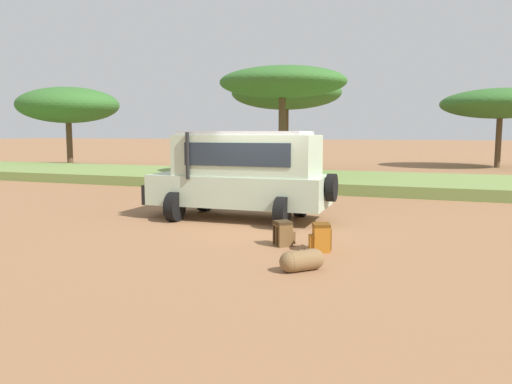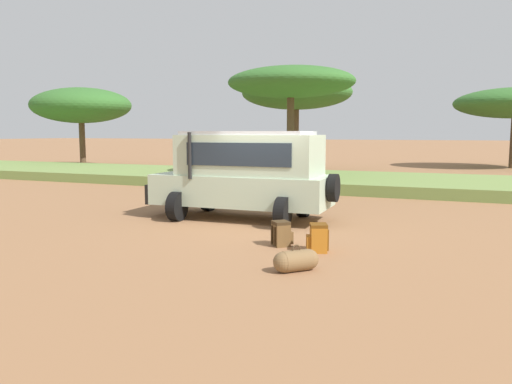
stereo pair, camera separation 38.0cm
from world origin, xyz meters
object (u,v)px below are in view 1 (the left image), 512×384
(backpack_cluster_center, at_px, (283,234))
(acacia_tree_left_mid, at_px, (286,93))
(safari_vehicle, at_px, (243,173))
(acacia_tree_far_left, at_px, (68,105))
(backpack_beside_front_wheel, at_px, (321,238))
(duffel_bag_low_black_case, at_px, (302,260))
(acacia_tree_centre_back, at_px, (282,83))
(acacia_tree_right_mid, at_px, (501,104))

(backpack_cluster_center, distance_m, acacia_tree_left_mid, 22.07)
(safari_vehicle, distance_m, acacia_tree_far_left, 24.92)
(backpack_beside_front_wheel, bearing_deg, backpack_cluster_center, 165.79)
(safari_vehicle, relative_size, duffel_bag_low_black_case, 7.48)
(safari_vehicle, distance_m, backpack_cluster_center, 3.62)
(acacia_tree_centre_back, relative_size, acacia_tree_right_mid, 0.76)
(acacia_tree_left_mid, relative_size, acacia_tree_centre_back, 1.16)
(safari_vehicle, bearing_deg, acacia_tree_far_left, 141.75)
(safari_vehicle, xyz_separation_m, acacia_tree_left_mid, (-4.37, 17.82, 3.59))
(safari_vehicle, height_order, backpack_beside_front_wheel, safari_vehicle)
(acacia_tree_far_left, distance_m, acacia_tree_right_mid, 29.74)
(backpack_beside_front_wheel, distance_m, acacia_tree_far_left, 29.18)
(safari_vehicle, relative_size, backpack_beside_front_wheel, 9.38)
(safari_vehicle, xyz_separation_m, acacia_tree_centre_back, (-2.05, 9.88, 3.42))
(backpack_cluster_center, relative_size, acacia_tree_left_mid, 0.08)
(acacia_tree_centre_back, bearing_deg, acacia_tree_right_mid, 55.50)
(acacia_tree_left_mid, height_order, acacia_tree_centre_back, acacia_tree_left_mid)
(duffel_bag_low_black_case, bearing_deg, acacia_tree_centre_back, 109.24)
(acacia_tree_far_left, height_order, acacia_tree_centre_back, acacia_tree_far_left)
(acacia_tree_left_mid, xyz_separation_m, acacia_tree_centre_back, (2.32, -7.94, -0.17))
(backpack_cluster_center, xyz_separation_m, duffel_bag_low_black_case, (0.90, -1.75, -0.07))
(safari_vehicle, relative_size, backpack_cluster_center, 10.09)
(backpack_beside_front_wheel, relative_size, backpack_cluster_center, 1.08)
(duffel_bag_low_black_case, xyz_separation_m, acacia_tree_centre_back, (-5.03, 14.40, 4.53))
(backpack_beside_front_wheel, bearing_deg, safari_vehicle, 134.39)
(backpack_cluster_center, bearing_deg, backpack_beside_front_wheel, -14.21)
(backpack_cluster_center, relative_size, acacia_tree_right_mid, 0.07)
(acacia_tree_right_mid, bearing_deg, acacia_tree_far_left, -160.31)
(safari_vehicle, distance_m, acacia_tree_right_mid, 26.92)
(backpack_beside_front_wheel, relative_size, duffel_bag_low_black_case, 0.80)
(acacia_tree_far_left, bearing_deg, duffel_bag_low_black_case, -41.53)
(backpack_cluster_center, bearing_deg, acacia_tree_far_left, 139.92)
(acacia_tree_left_mid, bearing_deg, duffel_bag_low_black_case, -71.80)
(duffel_bag_low_black_case, relative_size, acacia_tree_left_mid, 0.10)
(acacia_tree_far_left, bearing_deg, safari_vehicle, -38.25)
(duffel_bag_low_black_case, height_order, acacia_tree_centre_back, acacia_tree_centre_back)
(safari_vehicle, bearing_deg, duffel_bag_low_black_case, -56.70)
(safari_vehicle, bearing_deg, backpack_beside_front_wheel, -45.61)
(duffel_bag_low_black_case, bearing_deg, safari_vehicle, 123.30)
(backpack_cluster_center, height_order, acacia_tree_centre_back, acacia_tree_centre_back)
(acacia_tree_right_mid, bearing_deg, backpack_cluster_center, -103.01)
(duffel_bag_low_black_case, distance_m, acacia_tree_left_mid, 23.99)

